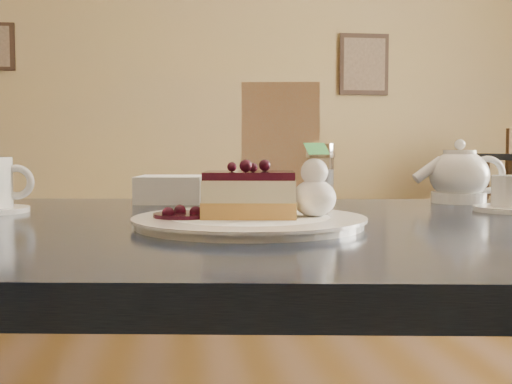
{
  "coord_description": "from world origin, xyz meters",
  "views": [
    {
      "loc": [
        0.1,
        -0.74,
        0.85
      ],
      "look_at": [
        0.2,
        0.01,
        0.8
      ],
      "focal_mm": 45.0,
      "sensor_mm": 36.0,
      "label": 1
    }
  ],
  "objects": [
    {
      "name": "napkin_stack",
      "position": [
        0.09,
        0.46,
        0.77
      ],
      "size": [
        0.14,
        0.14,
        0.05
      ],
      "primitive_type": "cube",
      "rotation": [
        0.0,
        0.0,
        -0.14
      ],
      "color": "white",
      "rests_on": "main_table"
    },
    {
      "name": "dessert_plate",
      "position": [
        0.2,
        0.08,
        0.75
      ],
      "size": [
        0.3,
        0.3,
        0.01
      ],
      "primitive_type": "cylinder",
      "color": "white",
      "rests_on": "main_table"
    },
    {
      "name": "menu_card",
      "position": [
        0.29,
        0.41,
        0.86
      ],
      "size": [
        0.14,
        0.05,
        0.22
      ],
      "primitive_type": "cube",
      "rotation": [
        0.0,
        0.0,
        -0.14
      ],
      "color": "beige",
      "rests_on": "main_table"
    },
    {
      "name": "whipped_cream",
      "position": [
        0.28,
        0.08,
        0.78
      ],
      "size": [
        0.06,
        0.06,
        0.05
      ],
      "color": "white",
      "rests_on": "dessert_plate"
    },
    {
      "name": "sugar_shaker",
      "position": [
        0.36,
        0.4,
        0.8
      ],
      "size": [
        0.06,
        0.06,
        0.11
      ],
      "color": "white",
      "rests_on": "main_table"
    },
    {
      "name": "cheesecake_slice",
      "position": [
        0.2,
        0.08,
        0.79
      ],
      "size": [
        0.13,
        0.1,
        0.06
      ],
      "rotation": [
        0.0,
        0.0,
        -0.14
      ],
      "color": "#D6954E",
      "rests_on": "dessert_plate"
    },
    {
      "name": "berry_sauce",
      "position": [
        0.11,
        0.09,
        0.76
      ],
      "size": [
        0.08,
        0.08,
        0.01
      ],
      "primitive_type": "cylinder",
      "color": "black",
      "rests_on": "dessert_plate"
    },
    {
      "name": "main_table",
      "position": [
        0.2,
        0.13,
        0.67
      ],
      "size": [
        1.3,
        0.96,
        0.75
      ],
      "rotation": [
        0.0,
        0.0,
        -0.14
      ],
      "color": "black",
      "rests_on": "ground"
    },
    {
      "name": "tea_set",
      "position": [
        0.62,
        0.36,
        0.79
      ],
      "size": [
        0.18,
        0.28,
        0.11
      ],
      "color": "white",
      "rests_on": "main_table"
    }
  ]
}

